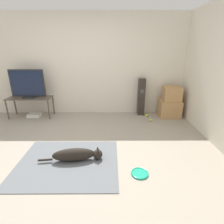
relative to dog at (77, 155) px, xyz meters
name	(u,v)px	position (x,y,z in m)	size (l,w,h in m)	color
ground_plane	(73,153)	(-0.11, 0.21, -0.11)	(12.00, 12.00, 0.00)	#9E9384
wall_back	(86,66)	(-0.11, 2.31, 1.16)	(8.00, 0.06, 2.55)	silver
area_rug	(68,162)	(-0.14, -0.04, -0.11)	(1.56, 1.29, 0.01)	slate
dog	(77,155)	(0.00, 0.00, 0.00)	(1.00, 0.26, 0.21)	black
frisbee	(140,173)	(0.95, -0.32, -0.10)	(0.25, 0.25, 0.03)	#199E7A
cardboard_box_lower	(169,108)	(2.08, 1.98, 0.10)	(0.53, 0.47, 0.43)	tan
cardboard_box_upper	(172,94)	(2.10, 1.97, 0.50)	(0.43, 0.38, 0.36)	tan
floor_speaker	(141,97)	(1.35, 2.11, 0.38)	(0.18, 0.18, 0.98)	#2D2823
tv_stand	(30,100)	(-1.54, 1.96, 0.34)	(1.10, 0.45, 0.52)	brown
tv	(27,84)	(-1.54, 1.96, 0.75)	(0.85, 0.20, 0.70)	#232326
tennis_ball_by_boxes	(150,120)	(1.52, 1.61, -0.08)	(0.07, 0.07, 0.07)	#C6E033
tennis_ball_near_speaker	(147,115)	(1.49, 1.94, -0.08)	(0.07, 0.07, 0.07)	#C6E033
game_console	(35,115)	(-1.49, 1.96, -0.07)	(0.32, 0.24, 0.08)	white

